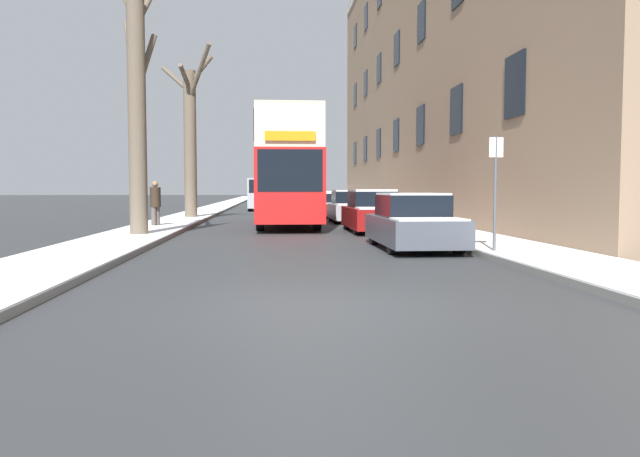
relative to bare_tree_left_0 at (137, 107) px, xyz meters
The scene contains 15 objects.
ground_plane 13.38m from the bare_tree_left_0, 67.28° to the right, with size 320.00×320.00×0.00m, color #303335.
sidewalk_left 41.45m from the bare_tree_left_0, 90.21° to the left, with size 2.31×130.00×0.16m.
sidewalk_right 42.63m from the bare_tree_left_0, 76.39° to the left, with size 2.31×130.00×0.16m.
terrace_facade_right 21.96m from the bare_tree_left_0, 43.10° to the left, with size 9.10×44.79×17.83m.
bare_tree_left_0 is the anchor object (origin of this frame).
bare_tree_left_1 11.84m from the bare_tree_left_0, 89.29° to the left, with size 2.83×3.00×8.39m.
double_decker_bus 8.25m from the bare_tree_left_0, 53.88° to the left, with size 2.49×10.39×4.55m.
parked_car_0 9.39m from the bare_tree_left_0, 27.20° to the right, with size 1.81×4.44×1.44m.
parked_car_1 8.82m from the bare_tree_left_0, 17.19° to the left, with size 1.74×4.53×1.54m.
parked_car_2 12.26m from the bare_tree_left_0, 48.69° to the left, with size 1.71×4.06×1.50m.
parked_car_3 16.53m from the bare_tree_left_0, 61.25° to the left, with size 1.80×4.36×1.37m.
parked_car_4 21.18m from the bare_tree_left_0, 68.16° to the left, with size 1.73×4.39×1.42m.
oncoming_van 25.94m from the bare_tree_left_0, 82.17° to the left, with size 1.93×5.26×2.30m.
pedestrian_left_sidewalk 5.44m from the bare_tree_left_0, 93.73° to the left, with size 0.41×0.41×1.86m.
street_sign_post 11.33m from the bare_tree_left_0, 34.21° to the right, with size 0.32×0.07×2.73m.
Camera 1 is at (-0.82, -8.10, 1.54)m, focal length 35.00 mm.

